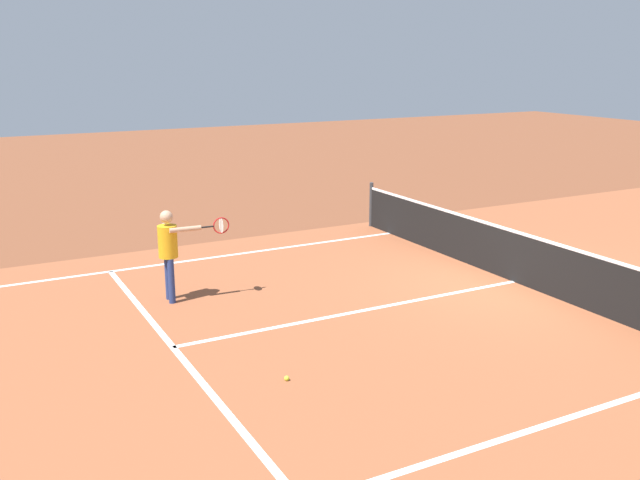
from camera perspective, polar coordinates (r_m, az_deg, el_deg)
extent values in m
plane|color=brown|center=(13.46, 15.35, -3.26)|extent=(60.00, 60.00, 0.00)
cube|color=#9E5433|center=(13.45, 15.35, -3.26)|extent=(10.62, 24.40, 0.00)
cube|color=white|center=(14.24, -14.76, -2.21)|extent=(0.10, 11.89, 0.01)
cube|color=white|center=(10.37, -11.77, -8.45)|extent=(8.22, 0.10, 0.01)
cube|color=white|center=(11.58, 3.64, -5.67)|extent=(0.10, 6.40, 0.01)
cylinder|color=#33383D|center=(17.10, 4.15, 2.88)|extent=(0.09, 0.09, 1.07)
cube|color=black|center=(13.33, 15.48, -1.40)|extent=(9.87, 0.02, 0.91)
cube|color=white|center=(13.21, 15.62, 0.60)|extent=(9.87, 0.03, 0.05)
cylinder|color=navy|center=(12.23, -12.14, -2.96)|extent=(0.11, 0.11, 0.77)
cylinder|color=navy|center=(12.03, -11.90, -3.25)|extent=(0.11, 0.11, 0.77)
cylinder|color=gold|center=(11.95, -12.18, -0.11)|extent=(0.32, 0.32, 0.54)
sphere|color=tan|center=(11.85, -12.29, 1.83)|extent=(0.21, 0.21, 0.21)
cylinder|color=tan|center=(12.11, -12.37, 0.11)|extent=(0.08, 0.08, 0.52)
cylinder|color=tan|center=(11.79, -10.82, 0.87)|extent=(0.11, 0.53, 0.08)
cylinder|color=black|center=(11.89, -9.08, 1.05)|extent=(0.04, 0.22, 0.03)
torus|color=red|center=(11.95, -7.97, 1.17)|extent=(0.04, 0.28, 0.28)
cylinder|color=silver|center=(11.95, -7.97, 1.17)|extent=(0.25, 0.02, 0.25)
sphere|color=#CCE033|center=(9.19, -2.70, -11.08)|extent=(0.07, 0.07, 0.07)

